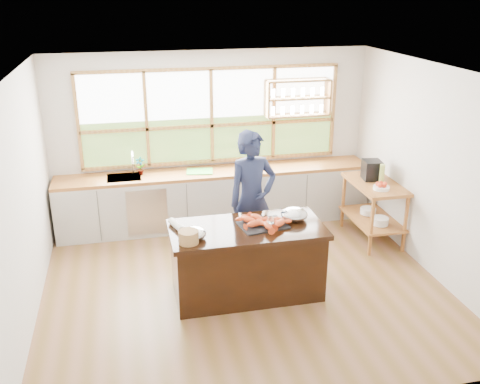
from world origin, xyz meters
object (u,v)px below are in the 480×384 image
object	(u,v)px
espresso_machine	(372,170)
wicker_basket	(189,237)
island	(247,260)
cook	(252,200)

from	to	relation	value
espresso_machine	wicker_basket	size ratio (longest dim) A/B	1.26
island	wicker_basket	xyz separation A→B (m)	(-0.73, -0.26, 0.52)
wicker_basket	cook	bearing A→B (deg)	45.51
island	cook	bearing A→B (deg)	71.79
espresso_machine	wicker_basket	xyz separation A→B (m)	(-2.92, -1.51, -0.07)
espresso_machine	wicker_basket	world-z (taller)	espresso_machine
island	cook	world-z (taller)	cook
cook	espresso_machine	xyz separation A→B (m)	(1.95, 0.52, 0.10)
espresso_machine	island	bearing A→B (deg)	-142.52
espresso_machine	wicker_basket	distance (m)	3.29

